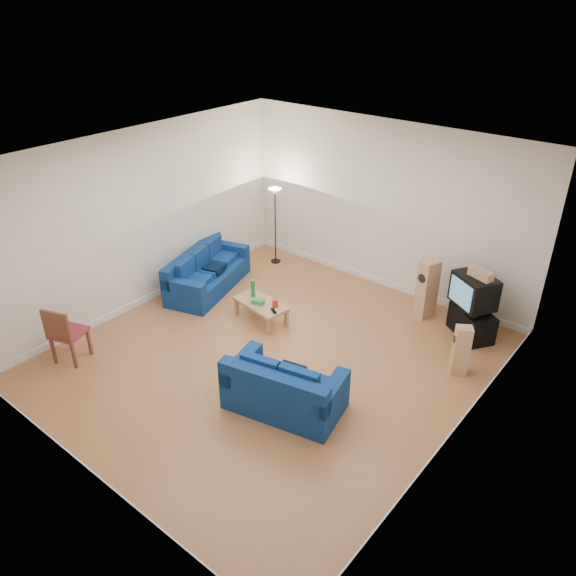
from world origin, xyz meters
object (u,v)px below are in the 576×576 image
Objects in this scene: coffee_table at (261,305)px; tv_stand at (472,323)px; sofa_three_seat at (206,275)px; television at (474,291)px; sofa_loveseat at (283,392)px.

coffee_table is 3.59m from tv_stand.
sofa_three_seat is 2.51× the size of television.
television reaches higher than sofa_three_seat.
sofa_three_seat is at bearing -129.17° from television.
tv_stand is (3.06, 1.87, -0.07)m from coffee_table.
sofa_three_seat is 4.96m from tv_stand.
tv_stand is at bearing 31.43° from coffee_table.
sofa_loveseat is at bearing 45.37° from sofa_three_seat.
television is (-0.05, -0.01, 0.60)m from tv_stand.
tv_stand is 0.94× the size of television.
coffee_table is at bearing 65.36° from sofa_three_seat.
tv_stand is at bearing 44.63° from television.
sofa_loveseat is 2.06× the size of television.
coffee_table is (-1.79, 1.57, 0.01)m from sofa_loveseat.
sofa_three_seat is 4.94m from television.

